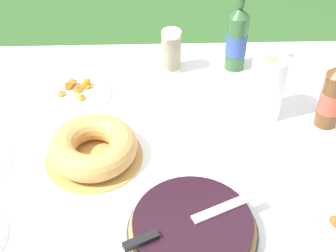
{
  "coord_description": "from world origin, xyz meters",
  "views": [
    {
      "loc": [
        -0.01,
        -1.03,
        1.66
      ],
      "look_at": [
        0.03,
        0.04,
        0.73
      ],
      "focal_mm": 50.0,
      "sensor_mm": 36.0,
      "label": 1
    }
  ],
  "objects_px": {
    "serving_knife": "(182,224)",
    "cider_bottle_green": "(237,38)",
    "bundt_cake": "(93,148)",
    "paper_towel_roll": "(267,87)",
    "snack_plate_right": "(79,91)",
    "berry_tart": "(192,228)",
    "cup_stack": "(171,51)",
    "cider_bottle_amber": "(332,95)"
  },
  "relations": [
    {
      "from": "serving_knife",
      "to": "cider_bottle_green",
      "type": "height_order",
      "value": "cider_bottle_green"
    },
    {
      "from": "bundt_cake",
      "to": "paper_towel_roll",
      "type": "distance_m",
      "value": 0.58
    },
    {
      "from": "cider_bottle_green",
      "to": "snack_plate_right",
      "type": "height_order",
      "value": "cider_bottle_green"
    },
    {
      "from": "serving_knife",
      "to": "berry_tart",
      "type": "bearing_deg",
      "value": 0.0
    },
    {
      "from": "cup_stack",
      "to": "snack_plate_right",
      "type": "xyz_separation_m",
      "value": [
        -0.33,
        -0.14,
        -0.07
      ]
    },
    {
      "from": "serving_knife",
      "to": "paper_towel_roll",
      "type": "distance_m",
      "value": 0.58
    },
    {
      "from": "bundt_cake",
      "to": "cup_stack",
      "type": "height_order",
      "value": "cup_stack"
    },
    {
      "from": "cup_stack",
      "to": "cider_bottle_green",
      "type": "xyz_separation_m",
      "value": [
        0.24,
        0.01,
        0.04
      ]
    },
    {
      "from": "paper_towel_roll",
      "to": "bundt_cake",
      "type": "bearing_deg",
      "value": -160.28
    },
    {
      "from": "cider_bottle_green",
      "to": "berry_tart",
      "type": "bearing_deg",
      "value": -105.55
    },
    {
      "from": "serving_knife",
      "to": "cider_bottle_green",
      "type": "distance_m",
      "value": 0.81
    },
    {
      "from": "bundt_cake",
      "to": "cider_bottle_green",
      "type": "bearing_deg",
      "value": 44.26
    },
    {
      "from": "cup_stack",
      "to": "snack_plate_right",
      "type": "height_order",
      "value": "cup_stack"
    },
    {
      "from": "bundt_cake",
      "to": "snack_plate_right",
      "type": "bearing_deg",
      "value": 104.24
    },
    {
      "from": "berry_tart",
      "to": "paper_towel_roll",
      "type": "distance_m",
      "value": 0.56
    },
    {
      "from": "serving_knife",
      "to": "cider_bottle_amber",
      "type": "height_order",
      "value": "cider_bottle_amber"
    },
    {
      "from": "berry_tart",
      "to": "serving_knife",
      "type": "distance_m",
      "value": 0.05
    },
    {
      "from": "cider_bottle_amber",
      "to": "paper_towel_roll",
      "type": "distance_m",
      "value": 0.2
    },
    {
      "from": "serving_knife",
      "to": "cup_stack",
      "type": "relative_size",
      "value": 2.15
    },
    {
      "from": "cider_bottle_green",
      "to": "bundt_cake",
      "type": "bearing_deg",
      "value": -135.74
    },
    {
      "from": "berry_tart",
      "to": "snack_plate_right",
      "type": "relative_size",
      "value": 1.49
    },
    {
      "from": "berry_tart",
      "to": "paper_towel_roll",
      "type": "bearing_deg",
      "value": 60.8
    },
    {
      "from": "snack_plate_right",
      "to": "paper_towel_roll",
      "type": "height_order",
      "value": "paper_towel_roll"
    },
    {
      "from": "serving_knife",
      "to": "cider_bottle_green",
      "type": "xyz_separation_m",
      "value": [
        0.24,
        0.77,
        0.06
      ]
    },
    {
      "from": "serving_knife",
      "to": "bundt_cake",
      "type": "xyz_separation_m",
      "value": [
        -0.25,
        0.3,
        -0.02
      ]
    },
    {
      "from": "bundt_cake",
      "to": "cider_bottle_green",
      "type": "xyz_separation_m",
      "value": [
        0.48,
        0.47,
        0.08
      ]
    },
    {
      "from": "bundt_cake",
      "to": "snack_plate_right",
      "type": "relative_size",
      "value": 1.3
    },
    {
      "from": "cider_bottle_green",
      "to": "cider_bottle_amber",
      "type": "height_order",
      "value": "cider_bottle_green"
    },
    {
      "from": "serving_knife",
      "to": "bundt_cake",
      "type": "distance_m",
      "value": 0.39
    },
    {
      "from": "berry_tart",
      "to": "cider_bottle_amber",
      "type": "bearing_deg",
      "value": 42.55
    },
    {
      "from": "berry_tart",
      "to": "cider_bottle_green",
      "type": "bearing_deg",
      "value": 74.45
    },
    {
      "from": "cup_stack",
      "to": "bundt_cake",
      "type": "bearing_deg",
      "value": -118.09
    },
    {
      "from": "berry_tart",
      "to": "paper_towel_roll",
      "type": "relative_size",
      "value": 1.53
    },
    {
      "from": "berry_tart",
      "to": "snack_plate_right",
      "type": "distance_m",
      "value": 0.7
    },
    {
      "from": "bundt_cake",
      "to": "cup_stack",
      "type": "bearing_deg",
      "value": 61.91
    },
    {
      "from": "serving_knife",
      "to": "paper_towel_roll",
      "type": "bearing_deg",
      "value": 34.4
    },
    {
      "from": "serving_knife",
      "to": "bundt_cake",
      "type": "relative_size",
      "value": 1.2
    },
    {
      "from": "serving_knife",
      "to": "cider_bottle_amber",
      "type": "bearing_deg",
      "value": 17.09
    },
    {
      "from": "cider_bottle_amber",
      "to": "paper_towel_roll",
      "type": "relative_size",
      "value": 1.41
    },
    {
      "from": "berry_tart",
      "to": "bundt_cake",
      "type": "bearing_deg",
      "value": 133.61
    },
    {
      "from": "cider_bottle_green",
      "to": "cider_bottle_amber",
      "type": "distance_m",
      "value": 0.42
    },
    {
      "from": "snack_plate_right",
      "to": "cider_bottle_amber",
      "type": "bearing_deg",
      "value": -12.81
    }
  ]
}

